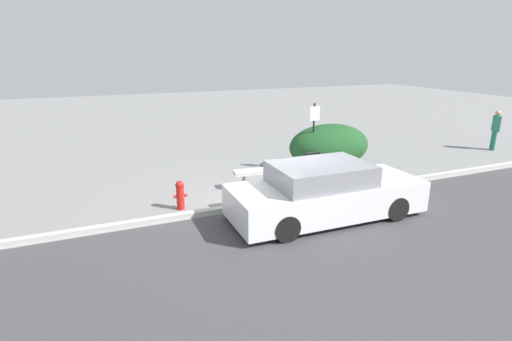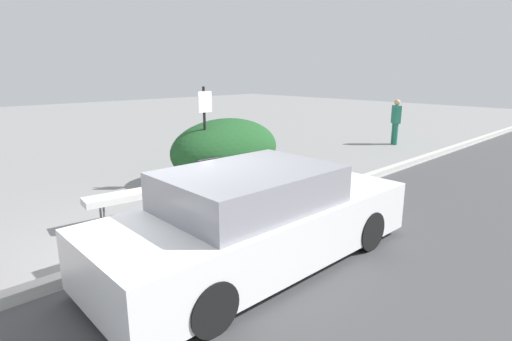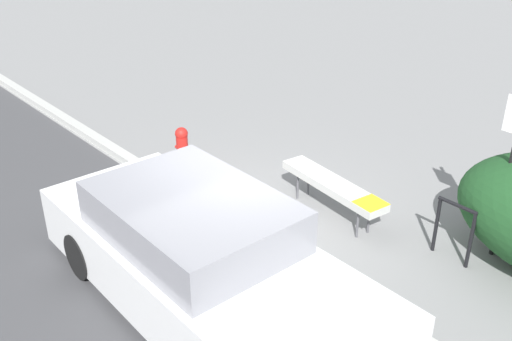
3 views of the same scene
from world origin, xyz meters
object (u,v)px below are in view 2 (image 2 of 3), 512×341
Objects in this scene: bike_rack at (208,173)px; pedestrian at (396,120)px; sign_post at (205,128)px; parked_car_near at (258,220)px; bench at (140,194)px.

pedestrian reaches higher than bike_rack.
sign_post is 8.42m from pedestrian.
bike_rack is at bearing 65.60° from parked_car_near.
sign_post reaches higher than pedestrian.
sign_post is at bearing 57.70° from bike_rack.
sign_post is (0.32, 0.51, 0.88)m from bike_rack.
bench is at bearing 98.93° from parked_car_near.
sign_post is 3.95m from parked_car_near.
sign_post reaches higher than bike_rack.
bike_rack is 8.74m from pedestrian.
pedestrian is at bearing 1.73° from bike_rack.
bench is 10.52m from pedestrian.
bike_rack reaches higher than bench.
bench is 1.19× the size of pedestrian.
bench is 0.85× the size of sign_post.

